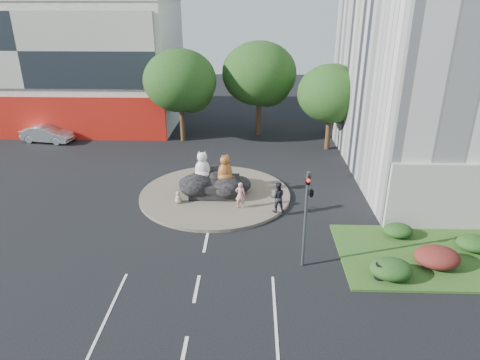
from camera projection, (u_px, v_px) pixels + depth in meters
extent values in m
plane|color=black|center=(197.00, 289.00, 19.46)|extent=(120.00, 120.00, 0.00)
cylinder|color=brown|center=(215.00, 194.00, 28.62)|extent=(10.00, 10.00, 0.20)
cube|color=silver|center=(52.00, 65.00, 43.38)|extent=(25.00, 12.00, 12.00)
cube|color=#AE1910|center=(31.00, 118.00, 39.38)|extent=(25.00, 0.30, 4.00)
cube|color=#B2AD9E|center=(17.00, 51.00, 36.99)|extent=(24.00, 0.15, 6.50)
cube|color=#264617|center=(437.00, 256.00, 21.86)|extent=(10.00, 6.00, 0.12)
cylinder|color=#382314|center=(182.00, 121.00, 39.08)|extent=(0.44, 0.44, 3.74)
ellipsoid|color=#103311|center=(180.00, 81.00, 37.65)|extent=(6.46, 6.46, 5.49)
sphere|color=#103311|center=(190.00, 89.00, 38.42)|extent=(4.25, 4.25, 4.25)
sphere|color=#103311|center=(172.00, 88.00, 37.63)|extent=(3.74, 3.74, 3.74)
cylinder|color=#382314|center=(259.00, 115.00, 40.68)|extent=(0.44, 0.44, 3.96)
ellipsoid|color=#103311|center=(259.00, 73.00, 39.16)|extent=(6.84, 6.84, 5.81)
sphere|color=#103311|center=(268.00, 82.00, 39.95)|extent=(4.50, 4.50, 4.50)
sphere|color=#103311|center=(252.00, 81.00, 39.15)|extent=(3.96, 3.96, 3.96)
cylinder|color=#382314|center=(328.00, 131.00, 36.96)|extent=(0.44, 0.44, 3.30)
ellipsoid|color=#103311|center=(331.00, 93.00, 35.69)|extent=(5.70, 5.70, 4.84)
sphere|color=#103311|center=(339.00, 101.00, 36.42)|extent=(3.75, 3.75, 3.75)
sphere|color=#103311|center=(323.00, 100.00, 35.64)|extent=(3.30, 3.30, 3.30)
ellipsoid|color=#103311|center=(391.00, 269.00, 19.90)|extent=(2.00, 1.60, 0.90)
ellipsoid|color=#491713|center=(437.00, 257.00, 20.73)|extent=(2.20, 1.76, 0.99)
ellipsoid|color=#103311|center=(474.00, 243.00, 22.08)|extent=(1.80, 1.44, 0.81)
ellipsoid|color=#103311|center=(398.00, 230.00, 23.39)|extent=(1.60, 1.28, 0.72)
cylinder|color=#595B60|center=(305.00, 221.00, 20.18)|extent=(0.14, 0.14, 5.00)
imported|color=black|center=(307.00, 188.00, 19.52)|extent=(0.21, 0.26, 1.30)
imported|color=black|center=(312.00, 192.00, 19.59)|extent=(0.26, 1.24, 0.50)
sphere|color=red|center=(308.00, 181.00, 19.17)|extent=(0.18, 0.18, 0.18)
cylinder|color=#595B60|center=(433.00, 151.00, 24.88)|extent=(0.18, 0.18, 8.00)
cylinder|color=#595B60|center=(428.00, 82.00, 23.35)|extent=(2.00, 0.12, 0.12)
cube|color=silver|center=(409.00, 83.00, 23.42)|extent=(0.50, 0.22, 0.12)
imported|color=tan|center=(240.00, 195.00, 26.25)|extent=(0.65, 0.46, 1.71)
imported|color=black|center=(277.00, 197.00, 25.71)|extent=(0.97, 0.78, 1.94)
imported|color=#B7BBBF|center=(47.00, 134.00, 39.06)|extent=(4.89, 2.40, 1.54)
cylinder|color=black|center=(380.00, 271.00, 19.85)|extent=(0.59, 0.59, 0.78)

